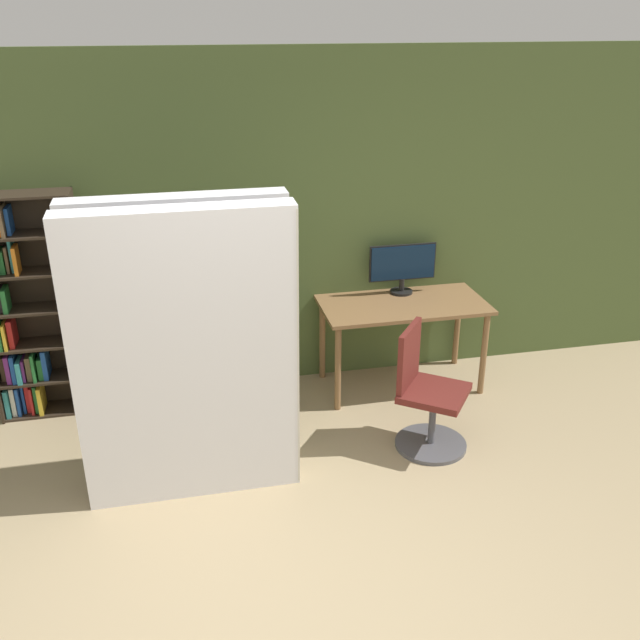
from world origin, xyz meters
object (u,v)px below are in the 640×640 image
at_px(office_chair, 426,400).
at_px(mattress_near, 188,361).
at_px(mattress_far, 186,343).
at_px(bookshelf, 26,313).
at_px(monitor, 403,265).

relative_size(office_chair, mattress_near, 0.47).
bearing_deg(office_chair, mattress_near, -172.66).
bearing_deg(mattress_far, office_chair, -1.75).
bearing_deg(bookshelf, mattress_near, -49.40).
relative_size(monitor, bookshelf, 0.33).
xyz_separation_m(bookshelf, mattress_far, (1.15, -1.08, 0.13)).
distance_m(bookshelf, mattress_near, 1.77).
relative_size(bookshelf, mattress_near, 0.90).
relative_size(office_chair, mattress_far, 0.47).
height_order(mattress_near, mattress_far, mattress_near).
distance_m(monitor, mattress_near, 2.26).
distance_m(monitor, office_chair, 1.30).
relative_size(bookshelf, mattress_far, 0.91).
bearing_deg(mattress_near, office_chair, 7.34).
bearing_deg(office_chair, monitor, 81.39).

